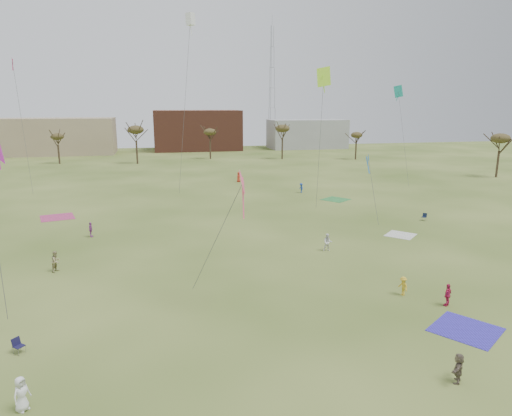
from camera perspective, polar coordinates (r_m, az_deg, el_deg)
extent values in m
plane|color=#375019|center=(27.05, 5.71, -17.11)|extent=(260.00, 260.00, 0.00)
imported|color=white|center=(24.33, -27.40, -20.04)|extent=(0.91, 0.96, 1.66)
imported|color=#BC204C|center=(34.17, 22.97, -10.02)|extent=(1.00, 0.82, 1.59)
imported|color=tan|center=(41.15, -23.85, -6.14)|extent=(0.97, 1.06, 1.76)
imported|color=brown|center=(25.76, 24.09, -17.90)|extent=(1.33, 1.36, 1.55)
imported|color=gold|center=(34.89, 18.01, -9.31)|extent=(0.63, 0.97, 1.40)
imported|color=#9F429F|center=(50.39, -20.07, -2.57)|extent=(0.41, 0.93, 1.57)
imported|color=silver|center=(43.37, 9.00, -4.29)|extent=(0.96, 0.84, 1.67)
imported|color=#B6311F|center=(81.52, -2.19, 3.92)|extent=(1.06, 0.96, 1.81)
imported|color=#204393|center=(71.81, 5.69, 2.54)|extent=(0.73, 1.07, 1.52)
cube|color=#342AB7|center=(31.54, 24.87, -13.72)|extent=(5.01, 5.01, 0.03)
cube|color=silver|center=(50.57, 17.71, -3.26)|extent=(3.92, 3.92, 0.03)
cube|color=#AF3667|center=(60.88, -23.71, -1.08)|extent=(4.67, 4.67, 0.03)
cube|color=#2F833B|center=(67.27, 9.98, 1.05)|extent=(4.74, 4.74, 0.03)
cube|color=#151336|center=(29.36, -27.65, -15.14)|extent=(0.71, 0.71, 0.04)
cube|color=#151336|center=(29.44, -27.96, -14.60)|extent=(0.42, 0.46, 0.44)
cube|color=#131D34|center=(57.75, 20.36, -1.07)|extent=(0.70, 0.70, 0.04)
cube|color=#131D34|center=(57.91, 20.46, -0.81)|extent=(0.40, 0.48, 0.44)
cube|color=teal|center=(79.47, 17.46, 13.81)|extent=(0.95, 0.95, 1.86)
cube|color=teal|center=(79.46, 17.43, 13.34)|extent=(0.08, 0.08, 1.68)
cylinder|color=#4C4C51|center=(77.48, 18.05, 8.34)|extent=(0.17, 5.02, 14.78)
cone|color=#E14770|center=(28.88, -1.64, 3.28)|extent=(1.64, 0.12, 1.64)
cube|color=#E14770|center=(29.07, -1.63, 1.25)|extent=(0.08, 0.08, 2.68)
cylinder|color=#4C4C51|center=(30.46, -4.97, -3.78)|extent=(3.32, 2.00, 7.80)
cube|color=#97DA24|center=(54.81, 8.51, 16.01)|extent=(1.13, 1.13, 2.22)
cube|color=#97DA24|center=(54.77, 8.48, 15.19)|extent=(0.08, 0.08, 2.00)
cylinder|color=#4C4C51|center=(55.44, 8.01, 7.83)|extent=(0.08, 1.17, 15.77)
cone|color=#B51348|center=(73.11, -28.33, 16.05)|extent=(0.94, 0.07, 0.94)
cube|color=#B51348|center=(73.06, -28.28, 15.59)|extent=(0.08, 0.08, 1.54)
cylinder|color=#4C4C51|center=(72.48, -27.25, 8.81)|extent=(1.00, 0.74, 18.58)
cone|color=blue|center=(50.52, 13.93, 6.09)|extent=(1.14, 0.08, 1.14)
cube|color=blue|center=(50.61, 13.89, 5.27)|extent=(0.08, 0.08, 1.87)
cylinder|color=#4C4C51|center=(50.38, 14.54, 2.01)|extent=(0.76, 1.88, 7.00)
cube|color=silver|center=(66.22, -8.26, 22.46)|extent=(0.91, 0.91, 1.56)
cube|color=silver|center=(66.07, -8.23, 21.68)|extent=(0.08, 0.08, 2.34)
cylinder|color=#4C4C51|center=(65.65, -8.98, 12.07)|extent=(2.36, 1.01, 23.82)
cylinder|color=#3A2B1E|center=(116.97, -23.55, 6.19)|extent=(0.40, 0.40, 4.32)
ellipsoid|color=#473D1E|center=(116.64, -23.73, 8.22)|extent=(3.02, 3.02, 1.58)
cylinder|color=#3A2B1E|center=(110.85, -14.75, 6.80)|extent=(0.40, 0.40, 5.40)
ellipsoid|color=#473D1E|center=(110.46, -14.90, 9.49)|extent=(3.78, 3.78, 1.98)
cylinder|color=#3A2B1E|center=(117.54, -5.77, 7.29)|extent=(0.40, 0.40, 4.68)
ellipsoid|color=#473D1E|center=(117.20, -5.82, 9.49)|extent=(3.28, 3.28, 1.72)
cylinder|color=#3A2B1E|center=(117.07, 3.32, 7.46)|extent=(0.40, 0.40, 5.28)
ellipsoid|color=#473D1E|center=(116.71, 3.35, 9.96)|extent=(3.70, 3.70, 1.94)
cylinder|color=#3A2B1E|center=(118.66, 12.44, 6.99)|extent=(0.40, 0.40, 4.20)
ellipsoid|color=#473D1E|center=(118.34, 12.54, 8.95)|extent=(2.94, 2.94, 1.54)
cylinder|color=#3A2B1E|center=(98.31, 28.09, 4.90)|extent=(0.40, 0.40, 5.04)
ellipsoid|color=#473D1E|center=(97.88, 28.39, 7.72)|extent=(3.53, 3.53, 1.85)
cube|color=#937F60|center=(140.21, -23.92, 8.25)|extent=(32.00, 14.00, 10.00)
cube|color=brown|center=(142.98, -7.45, 9.69)|extent=(26.00, 16.00, 12.00)
cube|color=gray|center=(148.33, 6.41, 9.24)|extent=(24.00, 12.00, 9.00)
cylinder|color=#9EA3A8|center=(152.26, 2.32, 14.86)|extent=(0.16, 0.16, 38.00)
cylinder|color=#9EA3A8|center=(152.68, 1.74, 14.86)|extent=(0.16, 0.16, 38.00)
cylinder|color=#9EA3A8|center=(151.17, 1.88, 14.88)|extent=(0.16, 0.16, 38.00)
cylinder|color=#9EA3A8|center=(154.15, 2.04, 22.50)|extent=(0.10, 0.10, 3.00)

